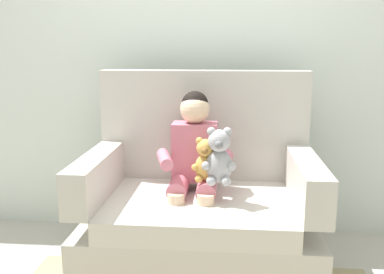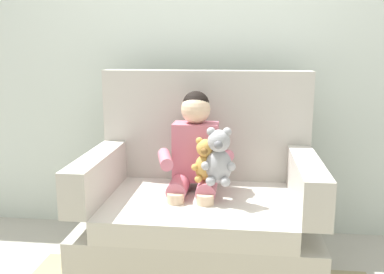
{
  "view_description": "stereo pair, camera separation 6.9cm",
  "coord_description": "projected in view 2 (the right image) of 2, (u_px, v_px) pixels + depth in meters",
  "views": [
    {
      "loc": [
        0.16,
        -2.3,
        1.3
      ],
      "look_at": [
        -0.04,
        -0.05,
        0.82
      ],
      "focal_mm": 40.13,
      "sensor_mm": 36.0,
      "label": 1
    },
    {
      "loc": [
        0.22,
        -2.29,
        1.3
      ],
      "look_at": [
        -0.04,
        -0.05,
        0.82
      ],
      "focal_mm": 40.13,
      "sensor_mm": 36.0,
      "label": 2
    }
  ],
  "objects": [
    {
      "name": "ground_plane",
      "position": [
        200.0,
        272.0,
        2.52
      ],
      "size": [
        8.0,
        8.0,
        0.0
      ],
      "primitive_type": "plane",
      "color": "#ADA89E"
    },
    {
      "name": "plush_honey",
      "position": [
        205.0,
        161.0,
        2.31
      ],
      "size": [
        0.14,
        0.12,
        0.24
      ],
      "rotation": [
        0.0,
        0.0,
        0.15
      ],
      "color": "gold",
      "rests_on": "armchair"
    },
    {
      "name": "plush_grey",
      "position": [
        219.0,
        158.0,
        2.27
      ],
      "size": [
        0.18,
        0.15,
        0.31
      ],
      "rotation": [
        0.0,
        0.0,
        -0.35
      ],
      "color": "#9E9EA3",
      "rests_on": "armchair"
    },
    {
      "name": "armchair",
      "position": [
        201.0,
        211.0,
        2.5
      ],
      "size": [
        1.29,
        0.88,
        1.16
      ],
      "color": "#BCB7AD",
      "rests_on": "ground"
    },
    {
      "name": "back_wall",
      "position": [
        211.0,
        47.0,
        2.94
      ],
      "size": [
        6.0,
        0.1,
        2.6
      ],
      "primitive_type": "cube",
      "color": "silver",
      "rests_on": "ground"
    },
    {
      "name": "seated_child",
      "position": [
        194.0,
        157.0,
        2.45
      ],
      "size": [
        0.45,
        0.39,
        0.82
      ],
      "rotation": [
        0.0,
        0.0,
        -0.13
      ],
      "color": "#C66B7F",
      "rests_on": "armchair"
    }
  ]
}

